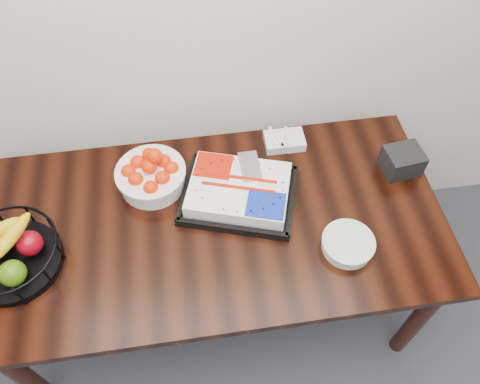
{
  "coord_description": "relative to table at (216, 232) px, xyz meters",
  "views": [
    {
      "loc": [
        -0.05,
        1.02,
        2.29
      ],
      "look_at": [
        0.11,
        2.06,
        0.83
      ],
      "focal_mm": 35.0,
      "sensor_mm": 36.0,
      "label": 1
    }
  ],
  "objects": [
    {
      "name": "fruit_basket",
      "position": [
        -0.74,
        -0.08,
        0.17
      ],
      "size": [
        0.36,
        0.36,
        0.19
      ],
      "color": "black",
      "rests_on": "table"
    },
    {
      "name": "tangerine_bowl",
      "position": [
        -0.23,
        0.21,
        0.16
      ],
      "size": [
        0.28,
        0.28,
        0.18
      ],
      "color": "white",
      "rests_on": "table"
    },
    {
      "name": "cake_tray",
      "position": [
        0.11,
        0.09,
        0.13
      ],
      "size": [
        0.53,
        0.47,
        0.09
      ],
      "color": "black",
      "rests_on": "table"
    },
    {
      "name": "table",
      "position": [
        0.0,
        0.0,
        0.0
      ],
      "size": [
        1.8,
        0.9,
        0.75
      ],
      "color": "black",
      "rests_on": "ground"
    },
    {
      "name": "plate_stack",
      "position": [
        0.48,
        -0.19,
        0.11
      ],
      "size": [
        0.2,
        0.2,
        0.05
      ],
      "color": "white",
      "rests_on": "table"
    },
    {
      "name": "fork_bag",
      "position": [
        0.35,
        0.35,
        0.11
      ],
      "size": [
        0.17,
        0.11,
        0.05
      ],
      "color": "silver",
      "rests_on": "table"
    },
    {
      "name": "napkin_box",
      "position": [
        0.8,
        0.14,
        0.14
      ],
      "size": [
        0.16,
        0.14,
        0.11
      ],
      "primitive_type": "cube",
      "rotation": [
        0.0,
        0.0,
        0.12
      ],
      "color": "black",
      "rests_on": "table"
    }
  ]
}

